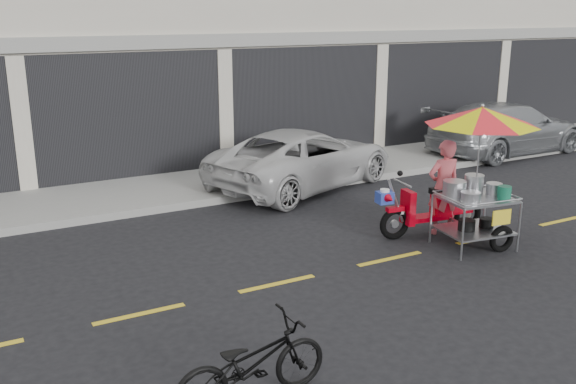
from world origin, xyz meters
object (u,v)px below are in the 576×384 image
silver_pickup (507,128)px  near_bicycle (252,363)px  white_pickup (303,158)px  food_vendor_rig (466,156)px

silver_pickup → near_bicycle: bearing=120.0°
near_bicycle → silver_pickup: bearing=-58.6°
white_pickup → silver_pickup: size_ratio=0.95×
silver_pickup → white_pickup: bearing=89.7°
white_pickup → silver_pickup: bearing=-107.1°
white_pickup → near_bicycle: 8.18m
near_bicycle → food_vendor_rig: (5.09, 2.53, 1.05)m
white_pickup → food_vendor_rig: (0.59, -4.30, 0.84)m
silver_pickup → food_vendor_rig: (-5.93, -4.59, 0.78)m
white_pickup → food_vendor_rig: size_ratio=1.95×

